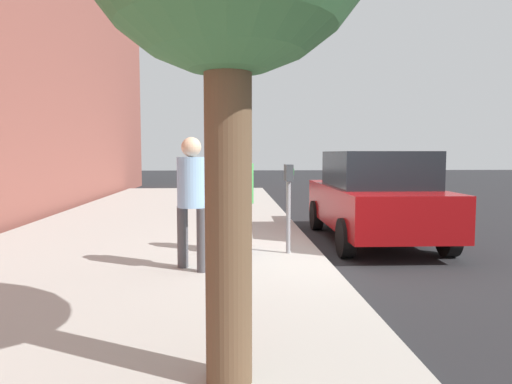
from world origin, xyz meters
name	(u,v)px	position (x,y,z in m)	size (l,w,h in m)	color
ground_plane	(321,261)	(0.00, 0.00, 0.00)	(80.00, 80.00, 0.00)	#232326
sidewalk_slab	(133,258)	(0.00, 3.00, 0.07)	(28.00, 6.00, 0.15)	#A8A59E
parking_meter	(289,189)	(-0.08, 0.54, 1.17)	(0.36, 0.12, 1.41)	gray
pedestrian_at_meter	(242,192)	(-0.01, 1.27, 1.12)	(0.50, 0.36, 1.67)	#191E4C
pedestrian_bystander	(192,192)	(-1.06, 1.97, 1.22)	(0.42, 0.44, 1.80)	#47474C
parked_sedan_near	(374,196)	(1.58, -1.35, 0.89)	(4.42, 2.01, 1.77)	maroon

